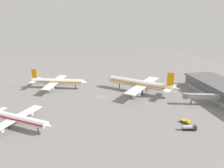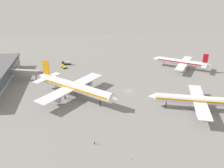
# 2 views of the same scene
# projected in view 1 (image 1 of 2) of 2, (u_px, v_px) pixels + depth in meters

# --- Properties ---
(ground) EXTENTS (288.00, 288.00, 0.00)m
(ground) POSITION_uv_depth(u_px,v_px,m) (99.00, 97.00, 136.65)
(ground) COLOR gray
(airplane_at_gate) EXTENTS (40.62, 44.17, 16.46)m
(airplane_at_gate) POSITION_uv_depth(u_px,v_px,m) (141.00, 84.00, 143.51)
(airplane_at_gate) COLOR white
(airplane_at_gate) RESTS_ON ground
(airplane_taxiing) EXTENTS (35.75, 43.65, 13.57)m
(airplane_taxiing) POSITION_uv_depth(u_px,v_px,m) (57.00, 81.00, 152.42)
(airplane_taxiing) COLOR white
(airplane_taxiing) RESTS_ON ground
(airplane_distant) EXTENTS (29.30, 34.79, 12.07)m
(airplane_distant) POSITION_uv_depth(u_px,v_px,m) (17.00, 118.00, 98.64)
(airplane_distant) COLOR white
(airplane_distant) RESTS_ON ground
(fuel_truck) EXTENTS (3.18, 6.55, 2.50)m
(fuel_truck) POSITION_uv_depth(u_px,v_px,m) (189.00, 127.00, 96.64)
(fuel_truck) COLOR black
(fuel_truck) RESTS_ON ground
(pushback_tractor) EXTENTS (4.77, 3.80, 1.90)m
(pushback_tractor) POSITION_uv_depth(u_px,v_px,m) (186.00, 121.00, 103.10)
(pushback_tractor) COLOR black
(pushback_tractor) RESTS_ON ground
(ground_crew_worker) EXTENTS (0.54, 0.54, 1.67)m
(ground_crew_worker) POSITION_uv_depth(u_px,v_px,m) (117.00, 76.00, 181.52)
(ground_crew_worker) COLOR #1E2338
(ground_crew_worker) RESTS_ON ground
(jet_bridge) EXTENTS (8.12, 21.09, 6.74)m
(jet_bridge) POSITION_uv_depth(u_px,v_px,m) (201.00, 96.00, 123.67)
(jet_bridge) COLOR #9E9993
(jet_bridge) RESTS_ON ground
(safety_cone_near_gate) EXTENTS (0.44, 0.44, 0.60)m
(safety_cone_near_gate) POSITION_uv_depth(u_px,v_px,m) (136.00, 72.00, 196.02)
(safety_cone_near_gate) COLOR #EA590C
(safety_cone_near_gate) RESTS_ON ground
(safety_cone_mid_apron) EXTENTS (0.44, 0.44, 0.60)m
(safety_cone_mid_apron) POSITION_uv_depth(u_px,v_px,m) (102.00, 74.00, 188.89)
(safety_cone_mid_apron) COLOR #EA590C
(safety_cone_mid_apron) RESTS_ON ground
(safety_cone_far_side) EXTENTS (0.44, 0.44, 0.60)m
(safety_cone_far_side) POSITION_uv_depth(u_px,v_px,m) (40.00, 98.00, 134.23)
(safety_cone_far_side) COLOR #EA590C
(safety_cone_far_side) RESTS_ON ground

